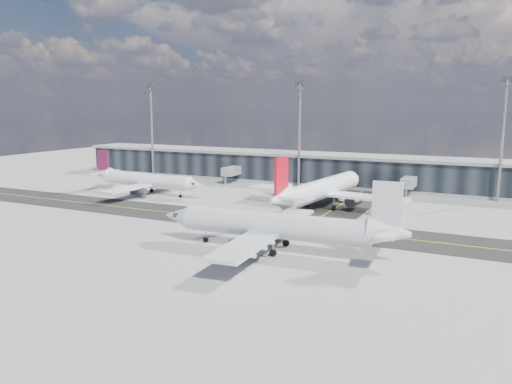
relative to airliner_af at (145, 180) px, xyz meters
The scene contains 9 objects.
ground 37.06m from the airliner_af, 32.85° to the right, with size 300.00×300.00×0.00m, color gray.
taxiway_lanes 36.28m from the airliner_af, 14.87° to the right, with size 180.00×63.00×0.03m.
terminal_concourse 46.72m from the airliner_af, 48.37° to the left, with size 152.00×19.80×8.80m.
floodlight_masts 43.49m from the airliner_af, 42.08° to the left, with size 102.50×0.70×28.90m.
airliner_af is the anchor object (origin of this frame).
airliner_redtail 46.32m from the airliner_af, ahead, with size 37.05×43.37×12.84m.
airliner_near 59.83m from the airliner_af, 32.22° to the right, with size 40.01×34.10×11.85m.
baggage_tug 39.40m from the airliner_af, 25.84° to the right, with size 3.18×1.86×1.90m.
service_van 50.37m from the airliner_af, 14.47° to the left, with size 2.24×4.85×1.35m, color white.
Camera 1 is at (49.33, -80.50, 22.26)m, focal length 35.00 mm.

